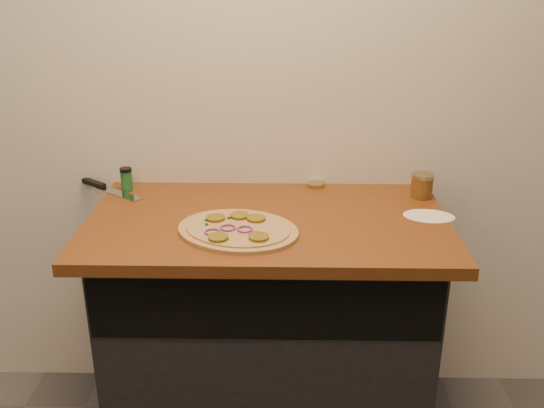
{
  "coord_description": "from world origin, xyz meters",
  "views": [
    {
      "loc": [
        0.05,
        -0.43,
        1.7
      ],
      "look_at": [
        0.02,
        1.42,
        0.95
      ],
      "focal_mm": 40.0,
      "sensor_mm": 36.0,
      "label": 1
    }
  ],
  "objects_px": {
    "pizza": "(238,230)",
    "salsa_jar": "(422,185)",
    "chefs_knife": "(105,188)",
    "spice_shaker": "(126,179)"
  },
  "relations": [
    {
      "from": "spice_shaker",
      "to": "salsa_jar",
      "type": "bearing_deg",
      "value": -2.31
    },
    {
      "from": "pizza",
      "to": "salsa_jar",
      "type": "relative_size",
      "value": 5.57
    },
    {
      "from": "salsa_jar",
      "to": "spice_shaker",
      "type": "relative_size",
      "value": 1.01
    },
    {
      "from": "pizza",
      "to": "chefs_knife",
      "type": "xyz_separation_m",
      "value": [
        -0.52,
        0.37,
        -0.0
      ]
    },
    {
      "from": "chefs_knife",
      "to": "pizza",
      "type": "bearing_deg",
      "value": -35.35
    },
    {
      "from": "pizza",
      "to": "salsa_jar",
      "type": "height_order",
      "value": "salsa_jar"
    },
    {
      "from": "chefs_knife",
      "to": "spice_shaker",
      "type": "bearing_deg",
      "value": -5.74
    },
    {
      "from": "chefs_knife",
      "to": "spice_shaker",
      "type": "distance_m",
      "value": 0.09
    },
    {
      "from": "chefs_knife",
      "to": "spice_shaker",
      "type": "relative_size",
      "value": 3.1
    },
    {
      "from": "chefs_knife",
      "to": "spice_shaker",
      "type": "xyz_separation_m",
      "value": [
        0.08,
        -0.01,
        0.04
      ]
    }
  ]
}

